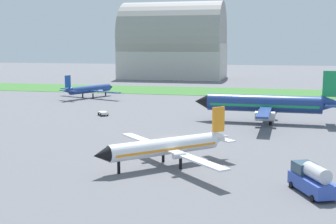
% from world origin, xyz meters
% --- Properties ---
extents(ground_plane, '(600.00, 600.00, 0.00)m').
position_xyz_m(ground_plane, '(0.00, 0.00, 0.00)').
color(ground_plane, slate).
extents(grass_taxiway_strip, '(360.00, 28.00, 0.08)m').
position_xyz_m(grass_taxiway_strip, '(0.00, 80.02, 0.04)').
color(grass_taxiway_strip, '#3D7533').
rests_on(grass_taxiway_strip, ground_plane).
extents(airplane_taxiing_turboprop, '(22.72, 19.70, 7.18)m').
position_xyz_m(airplane_taxiing_turboprop, '(-37.69, 52.16, 2.63)').
color(airplane_taxiing_turboprop, navy).
rests_on(airplane_taxiing_turboprop, ground_plane).
extents(airplane_foreground_turboprop, '(17.86, 18.00, 7.15)m').
position_xyz_m(airplane_foreground_turboprop, '(2.90, -17.62, 2.62)').
color(airplane_foreground_turboprop, white).
rests_on(airplane_foreground_turboprop, ground_plane).
extents(airplane_midfield_jet, '(29.58, 30.18, 10.67)m').
position_xyz_m(airplane_midfield_jet, '(14.64, 19.33, 3.84)').
color(airplane_midfield_jet, navy).
rests_on(airplane_midfield_jet, ground_plane).
extents(baggage_cart_midfield, '(2.86, 2.95, 0.90)m').
position_xyz_m(baggage_cart_midfield, '(-20.96, 20.51, 0.57)').
color(baggage_cart_midfield, white).
rests_on(baggage_cart_midfield, ground_plane).
extents(fuel_truck_by_runway, '(4.89, 6.91, 3.29)m').
position_xyz_m(fuel_truck_by_runway, '(20.28, -24.96, 1.58)').
color(fuel_truck_by_runway, '#334FB2').
rests_on(fuel_truck_by_runway, ground_plane).
extents(hangar_distant, '(48.24, 32.92, 36.06)m').
position_xyz_m(hangar_distant, '(-31.64, 140.08, 16.00)').
color(hangar_distant, '#BCB7B2').
rests_on(hangar_distant, ground_plane).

